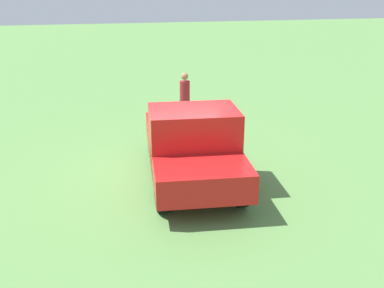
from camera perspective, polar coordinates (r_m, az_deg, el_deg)
name	(u,v)px	position (r m, az deg, el deg)	size (l,w,h in m)	color
ground_plane	(179,175)	(11.05, -1.64, -3.96)	(80.00, 80.00, 0.00)	#5B8C47
pickup_truck	(193,144)	(10.36, 0.09, 0.00)	(4.62, 2.29, 1.82)	black
person_bystander	(185,96)	(14.48, -0.92, 6.09)	(0.38, 0.38, 1.74)	black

